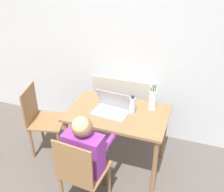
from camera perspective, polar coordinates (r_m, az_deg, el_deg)
The scene contains 9 objects.
wall_back at distance 3.25m, azimuth 2.85°, elevation 11.53°, with size 6.40×0.05×2.50m.
dining_table at distance 2.88m, azimuth 1.26°, elevation -5.19°, with size 1.07×0.68×0.72m.
chair_occupied at distance 2.53m, azimuth -6.69°, elevation -16.26°, with size 0.43×0.43×0.87m.
chair_spare at distance 3.28m, azimuth -14.98°, elevation -4.92°, with size 0.48×0.48×0.87m.
person_seated at distance 2.46m, azimuth -5.62°, elevation -11.36°, with size 0.39×0.45×1.04m.
laptop at distance 2.80m, azimuth -0.07°, elevation -2.42°, with size 0.40×0.27×0.23m.
flower_vase at distance 2.84m, azimuth 8.85°, elevation -0.46°, with size 0.09×0.09×0.34m.
water_bottle at distance 2.78m, azimuth 4.46°, elevation -1.93°, with size 0.07×0.07×0.20m.
cardboard_panel at distance 3.49m, azimuth 2.41°, elevation -2.17°, with size 0.82×0.13×0.84m.
Camera 1 is at (0.87, -0.73, 2.27)m, focal length 42.00 mm.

